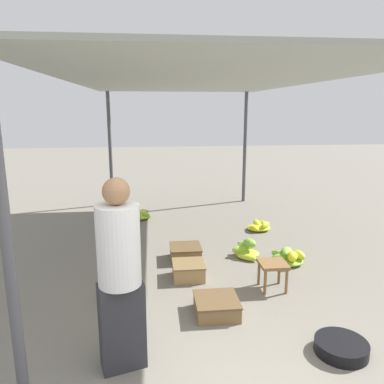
{
  "coord_description": "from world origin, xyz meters",
  "views": [
    {
      "loc": [
        -0.64,
        -2.11,
        2.26
      ],
      "look_at": [
        0.0,
        3.79,
        0.92
      ],
      "focal_mm": 35.0,
      "sensor_mm": 36.0,
      "label": 1
    }
  ],
  "objects_px": {
    "banana_pile_right_0": "(246,249)",
    "banana_pile_left_0": "(138,216)",
    "basin_black": "(341,347)",
    "crate_mid": "(217,306)",
    "vendor_foreground": "(120,274)",
    "crate_near": "(185,253)",
    "banana_pile_right_2": "(259,226)",
    "banana_pile_left_1": "(122,288)",
    "crate_far": "(188,270)",
    "stool": "(273,268)",
    "banana_pile_right_1": "(288,257)"
  },
  "relations": [
    {
      "from": "banana_pile_right_0",
      "to": "banana_pile_right_2",
      "type": "height_order",
      "value": "banana_pile_right_0"
    },
    {
      "from": "banana_pile_right_1",
      "to": "crate_mid",
      "type": "relative_size",
      "value": 1.05
    },
    {
      "from": "banana_pile_right_0",
      "to": "banana_pile_right_2",
      "type": "bearing_deg",
      "value": 65.17
    },
    {
      "from": "crate_near",
      "to": "stool",
      "type": "bearing_deg",
      "value": -46.56
    },
    {
      "from": "basin_black",
      "to": "banana_pile_left_1",
      "type": "bearing_deg",
      "value": 147.59
    },
    {
      "from": "basin_black",
      "to": "banana_pile_right_0",
      "type": "relative_size",
      "value": 0.97
    },
    {
      "from": "banana_pile_right_2",
      "to": "crate_far",
      "type": "bearing_deg",
      "value": -128.91
    },
    {
      "from": "crate_far",
      "to": "crate_mid",
      "type": "bearing_deg",
      "value": -76.59
    },
    {
      "from": "banana_pile_right_0",
      "to": "crate_far",
      "type": "bearing_deg",
      "value": -145.64
    },
    {
      "from": "basin_black",
      "to": "banana_pile_right_1",
      "type": "relative_size",
      "value": 0.97
    },
    {
      "from": "crate_near",
      "to": "basin_black",
      "type": "bearing_deg",
      "value": -62.14
    },
    {
      "from": "banana_pile_left_0",
      "to": "crate_far",
      "type": "distance_m",
      "value": 2.97
    },
    {
      "from": "banana_pile_right_0",
      "to": "banana_pile_left_0",
      "type": "bearing_deg",
      "value": 127.8
    },
    {
      "from": "vendor_foreground",
      "to": "crate_near",
      "type": "height_order",
      "value": "vendor_foreground"
    },
    {
      "from": "basin_black",
      "to": "crate_near",
      "type": "distance_m",
      "value": 2.69
    },
    {
      "from": "basin_black",
      "to": "crate_mid",
      "type": "xyz_separation_m",
      "value": [
        -1.05,
        0.8,
        0.03
      ]
    },
    {
      "from": "banana_pile_right_1",
      "to": "banana_pile_right_2",
      "type": "distance_m",
      "value": 1.59
    },
    {
      "from": "banana_pile_right_2",
      "to": "crate_near",
      "type": "distance_m",
      "value": 1.97
    },
    {
      "from": "banana_pile_left_0",
      "to": "banana_pile_right_2",
      "type": "distance_m",
      "value": 2.5
    },
    {
      "from": "stool",
      "to": "crate_mid",
      "type": "height_order",
      "value": "stool"
    },
    {
      "from": "banana_pile_right_0",
      "to": "crate_near",
      "type": "distance_m",
      "value": 0.94
    },
    {
      "from": "vendor_foreground",
      "to": "crate_far",
      "type": "distance_m",
      "value": 2.01
    },
    {
      "from": "crate_far",
      "to": "stool",
      "type": "bearing_deg",
      "value": -22.51
    },
    {
      "from": "banana_pile_left_0",
      "to": "crate_near",
      "type": "bearing_deg",
      "value": -70.65
    },
    {
      "from": "basin_black",
      "to": "crate_far",
      "type": "bearing_deg",
      "value": 126.28
    },
    {
      "from": "basin_black",
      "to": "crate_far",
      "type": "relative_size",
      "value": 1.15
    },
    {
      "from": "stool",
      "to": "banana_pile_right_0",
      "type": "xyz_separation_m",
      "value": [
        -0.07,
        1.08,
        -0.18
      ]
    },
    {
      "from": "vendor_foreground",
      "to": "banana_pile_left_0",
      "type": "xyz_separation_m",
      "value": [
        -0.02,
        4.57,
        -0.82
      ]
    },
    {
      "from": "banana_pile_left_1",
      "to": "basin_black",
      "type": "bearing_deg",
      "value": -32.41
    },
    {
      "from": "basin_black",
      "to": "stool",
      "type": "bearing_deg",
      "value": 100.63
    },
    {
      "from": "banana_pile_left_0",
      "to": "banana_pile_right_0",
      "type": "relative_size",
      "value": 1.19
    },
    {
      "from": "banana_pile_left_0",
      "to": "crate_far",
      "type": "bearing_deg",
      "value": -75.07
    },
    {
      "from": "basin_black",
      "to": "banana_pile_left_1",
      "type": "xyz_separation_m",
      "value": [
        -2.14,
        1.36,
        0.03
      ]
    },
    {
      "from": "banana_pile_right_1",
      "to": "crate_mid",
      "type": "distance_m",
      "value": 1.79
    },
    {
      "from": "vendor_foreground",
      "to": "crate_near",
      "type": "xyz_separation_m",
      "value": [
        0.77,
        2.34,
        -0.78
      ]
    },
    {
      "from": "crate_near",
      "to": "crate_mid",
      "type": "distance_m",
      "value": 1.59
    },
    {
      "from": "banana_pile_left_0",
      "to": "banana_pile_right_2",
      "type": "bearing_deg",
      "value": -23.02
    },
    {
      "from": "stool",
      "to": "banana_pile_right_2",
      "type": "relative_size",
      "value": 0.69
    },
    {
      "from": "stool",
      "to": "vendor_foreground",
      "type": "bearing_deg",
      "value": -144.4
    },
    {
      "from": "banana_pile_right_1",
      "to": "banana_pile_left_1",
      "type": "bearing_deg",
      "value": -163.92
    },
    {
      "from": "vendor_foreground",
      "to": "banana_pile_left_0",
      "type": "distance_m",
      "value": 4.64
    },
    {
      "from": "banana_pile_right_1",
      "to": "banana_pile_right_2",
      "type": "xyz_separation_m",
      "value": [
        0.02,
        1.59,
        -0.04
      ]
    },
    {
      "from": "vendor_foreground",
      "to": "crate_near",
      "type": "bearing_deg",
      "value": 71.86
    },
    {
      "from": "crate_mid",
      "to": "basin_black",
      "type": "bearing_deg",
      "value": -37.26
    },
    {
      "from": "banana_pile_right_2",
      "to": "crate_far",
      "type": "xyz_separation_m",
      "value": [
        -1.53,
        -1.9,
        0.04
      ]
    },
    {
      "from": "banana_pile_left_0",
      "to": "crate_far",
      "type": "height_order",
      "value": "crate_far"
    },
    {
      "from": "basin_black",
      "to": "crate_mid",
      "type": "height_order",
      "value": "crate_mid"
    },
    {
      "from": "crate_near",
      "to": "vendor_foreground",
      "type": "bearing_deg",
      "value": -108.14
    },
    {
      "from": "vendor_foreground",
      "to": "crate_mid",
      "type": "height_order",
      "value": "vendor_foreground"
    },
    {
      "from": "banana_pile_left_0",
      "to": "banana_pile_right_2",
      "type": "xyz_separation_m",
      "value": [
        2.3,
        -0.98,
        0.0
      ]
    }
  ]
}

